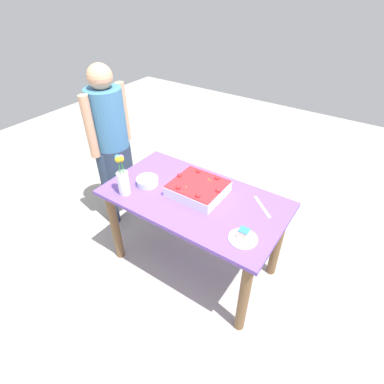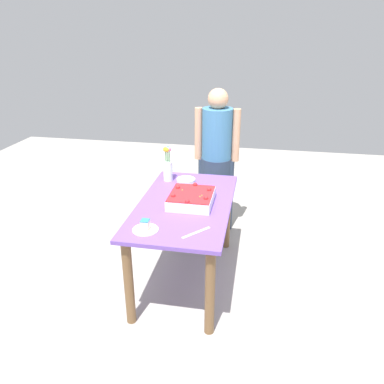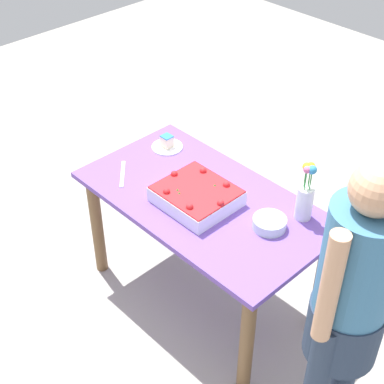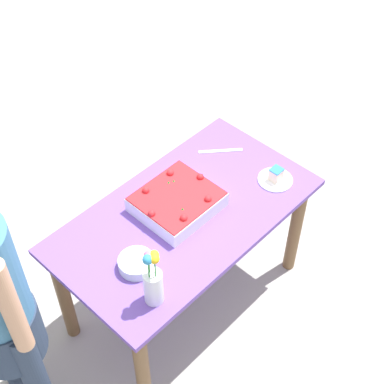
{
  "view_description": "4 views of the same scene",
  "coord_description": "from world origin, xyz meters",
  "px_view_note": "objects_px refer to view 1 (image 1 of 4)",
  "views": [
    {
      "loc": [
        0.95,
        -1.42,
        2.06
      ],
      "look_at": [
        -0.01,
        -0.01,
        0.78
      ],
      "focal_mm": 28.0,
      "sensor_mm": 36.0,
      "label": 1
    },
    {
      "loc": [
        2.64,
        0.55,
        2.01
      ],
      "look_at": [
        0.05,
        0.07,
        0.85
      ],
      "focal_mm": 35.0,
      "sensor_mm": 36.0,
      "label": 2
    },
    {
      "loc": [
        -1.67,
        1.69,
        2.61
      ],
      "look_at": [
        0.01,
        0.08,
        0.81
      ],
      "focal_mm": 55.0,
      "sensor_mm": 36.0,
      "label": 3
    },
    {
      "loc": [
        -1.35,
        -1.34,
        2.88
      ],
      "look_at": [
        0.03,
        -0.02,
        0.87
      ],
      "focal_mm": 55.0,
      "sensor_mm": 36.0,
      "label": 4
    }
  ],
  "objects_px": {
    "serving_plate_with_slice": "(243,236)",
    "fruit_bowl": "(147,181)",
    "cake_knife": "(262,207)",
    "sheet_cake": "(198,188)",
    "person_standing": "(111,140)",
    "flower_vase": "(123,179)"
  },
  "relations": [
    {
      "from": "sheet_cake",
      "to": "person_standing",
      "type": "relative_size",
      "value": 0.25
    },
    {
      "from": "flower_vase",
      "to": "fruit_bowl",
      "type": "height_order",
      "value": "flower_vase"
    },
    {
      "from": "cake_knife",
      "to": "fruit_bowl",
      "type": "xyz_separation_m",
      "value": [
        -0.84,
        -0.24,
        0.02
      ]
    },
    {
      "from": "sheet_cake",
      "to": "cake_knife",
      "type": "height_order",
      "value": "sheet_cake"
    },
    {
      "from": "sheet_cake",
      "to": "flower_vase",
      "type": "height_order",
      "value": "flower_vase"
    },
    {
      "from": "flower_vase",
      "to": "cake_knife",
      "type": "bearing_deg",
      "value": 25.02
    },
    {
      "from": "cake_knife",
      "to": "person_standing",
      "type": "xyz_separation_m",
      "value": [
        -1.42,
        -0.04,
        0.12
      ]
    },
    {
      "from": "cake_knife",
      "to": "person_standing",
      "type": "height_order",
      "value": "person_standing"
    },
    {
      "from": "sheet_cake",
      "to": "person_standing",
      "type": "bearing_deg",
      "value": 175.33
    },
    {
      "from": "cake_knife",
      "to": "fruit_bowl",
      "type": "height_order",
      "value": "fruit_bowl"
    },
    {
      "from": "cake_knife",
      "to": "person_standing",
      "type": "distance_m",
      "value": 1.42
    },
    {
      "from": "cake_knife",
      "to": "fruit_bowl",
      "type": "relative_size",
      "value": 1.45
    },
    {
      "from": "sheet_cake",
      "to": "serving_plate_with_slice",
      "type": "height_order",
      "value": "sheet_cake"
    },
    {
      "from": "flower_vase",
      "to": "sheet_cake",
      "type": "bearing_deg",
      "value": 34.13
    },
    {
      "from": "serving_plate_with_slice",
      "to": "sheet_cake",
      "type": "bearing_deg",
      "value": 154.36
    },
    {
      "from": "fruit_bowl",
      "to": "person_standing",
      "type": "relative_size",
      "value": 0.11
    },
    {
      "from": "serving_plate_with_slice",
      "to": "person_standing",
      "type": "distance_m",
      "value": 1.48
    },
    {
      "from": "sheet_cake",
      "to": "person_standing",
      "type": "distance_m",
      "value": 0.97
    },
    {
      "from": "person_standing",
      "to": "cake_knife",
      "type": "bearing_deg",
      "value": 1.63
    },
    {
      "from": "serving_plate_with_slice",
      "to": "flower_vase",
      "type": "bearing_deg",
      "value": -175.79
    },
    {
      "from": "cake_knife",
      "to": "serving_plate_with_slice",
      "type": "bearing_deg",
      "value": 135.85
    },
    {
      "from": "serving_plate_with_slice",
      "to": "fruit_bowl",
      "type": "relative_size",
      "value": 1.1
    }
  ]
}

